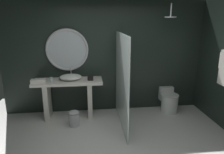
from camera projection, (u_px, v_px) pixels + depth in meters
back_wall_panel at (106, 58)px, 4.95m from camera, size 4.80×0.10×2.60m
vanity_counter at (69, 93)px, 4.73m from camera, size 1.52×0.54×0.88m
vessel_sink at (71, 77)px, 4.67m from camera, size 0.50×0.41×0.23m
tumbler_cup at (51, 79)px, 4.54m from camera, size 0.07×0.07×0.09m
tissue_box at (90, 78)px, 4.65m from camera, size 0.13×0.12×0.08m
round_wall_mirror at (67, 50)px, 4.71m from camera, size 0.96×0.06×0.96m
shower_glass_panel at (122, 81)px, 4.27m from camera, size 0.02×1.59×1.92m
rain_shower_head at (171, 16)px, 4.27m from camera, size 0.24×0.24×0.28m
toilet at (169, 101)px, 5.11m from camera, size 0.42×0.59×0.55m
waste_bin at (74, 118)px, 4.41m from camera, size 0.22×0.22×0.34m
folded_hand_towel at (38, 81)px, 4.40m from camera, size 0.30×0.16×0.09m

